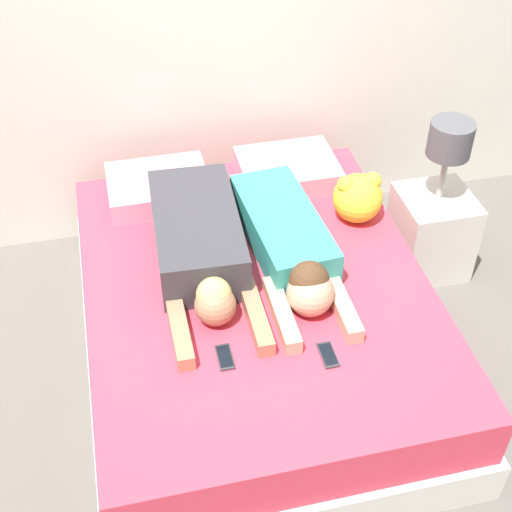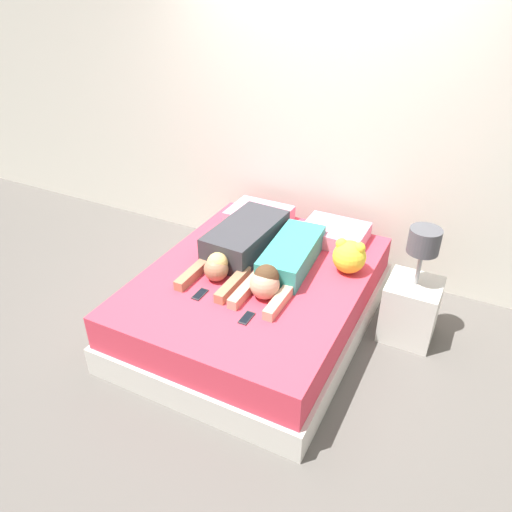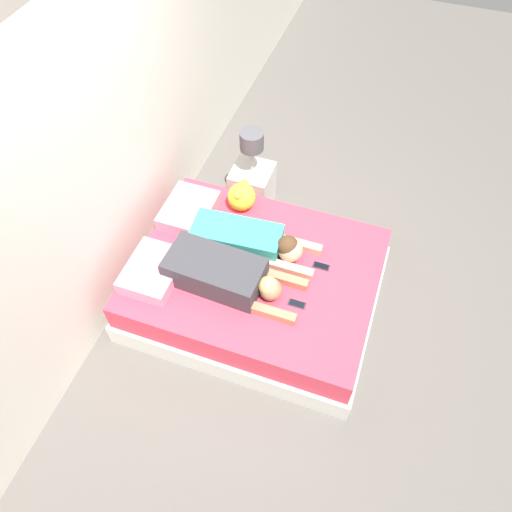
% 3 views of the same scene
% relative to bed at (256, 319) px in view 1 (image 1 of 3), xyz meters
% --- Properties ---
extents(ground_plane, '(12.00, 12.00, 0.00)m').
position_rel_bed_xyz_m(ground_plane, '(0.00, 0.00, -0.23)').
color(ground_plane, '#5B5651').
extents(wall_back, '(12.00, 0.06, 2.60)m').
position_rel_bed_xyz_m(wall_back, '(0.00, 1.14, 1.07)').
color(wall_back, beige).
rests_on(wall_back, ground_plane).
extents(bed, '(1.57, 1.98, 0.47)m').
position_rel_bed_xyz_m(bed, '(0.00, 0.00, 0.00)').
color(bed, beige).
rests_on(bed, ground_plane).
extents(pillow_head_left, '(0.50, 0.40, 0.12)m').
position_rel_bed_xyz_m(pillow_head_left, '(-0.34, 0.73, 0.30)').
color(pillow_head_left, pink).
rests_on(pillow_head_left, bed).
extents(pillow_head_right, '(0.50, 0.40, 0.12)m').
position_rel_bed_xyz_m(pillow_head_right, '(0.34, 0.73, 0.30)').
color(pillow_head_right, pink).
rests_on(pillow_head_right, bed).
extents(person_left, '(0.41, 1.08, 0.23)m').
position_rel_bed_xyz_m(person_left, '(-0.22, 0.18, 0.35)').
color(person_left, '#333338').
rests_on(person_left, bed).
extents(person_right, '(0.36, 1.06, 0.23)m').
position_rel_bed_xyz_m(person_right, '(0.18, 0.09, 0.33)').
color(person_right, teal).
rests_on(person_right, bed).
extents(cell_phone_left, '(0.06, 0.13, 0.01)m').
position_rel_bed_xyz_m(cell_phone_left, '(-0.22, -0.41, 0.25)').
color(cell_phone_left, '#2D2D33').
rests_on(cell_phone_left, bed).
extents(cell_phone_right, '(0.06, 0.13, 0.01)m').
position_rel_bed_xyz_m(cell_phone_right, '(0.18, -0.49, 0.25)').
color(cell_phone_right, '#2D2D33').
rests_on(cell_phone_right, bed).
extents(plush_toy, '(0.24, 0.24, 0.25)m').
position_rel_bed_xyz_m(plush_toy, '(0.58, 0.34, 0.37)').
color(plush_toy, yellow).
rests_on(plush_toy, bed).
extents(nightstand, '(0.37, 0.37, 0.90)m').
position_rel_bed_xyz_m(nightstand, '(1.06, 0.41, 0.07)').
color(nightstand, beige).
rests_on(nightstand, ground_plane).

